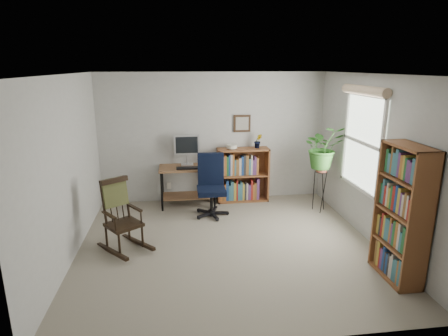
{
  "coord_description": "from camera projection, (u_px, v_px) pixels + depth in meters",
  "views": [
    {
      "loc": [
        -0.68,
        -4.86,
        2.51
      ],
      "look_at": [
        0.0,
        0.4,
        1.05
      ],
      "focal_mm": 30.0,
      "sensor_mm": 36.0,
      "label": 1
    }
  ],
  "objects": [
    {
      "name": "floor",
      "position": [
        228.0,
        245.0,
        5.4
      ],
      "size": [
        4.2,
        4.0,
        0.0
      ],
      "primitive_type": "cube",
      "color": "gray",
      "rests_on": "ground"
    },
    {
      "name": "ceiling",
      "position": [
        228.0,
        74.0,
        4.76
      ],
      "size": [
        4.2,
        4.0,
        0.0
      ],
      "primitive_type": "cube",
      "color": "silver",
      "rests_on": "ground"
    },
    {
      "name": "wall_back",
      "position": [
        213.0,
        138.0,
        6.99
      ],
      "size": [
        4.2,
        0.0,
        2.4
      ],
      "primitive_type": "cube",
      "color": "#B2B1AD",
      "rests_on": "ground"
    },
    {
      "name": "wall_front",
      "position": [
        260.0,
        225.0,
        3.17
      ],
      "size": [
        4.2,
        0.0,
        2.4
      ],
      "primitive_type": "cube",
      "color": "#B2B1AD",
      "rests_on": "ground"
    },
    {
      "name": "wall_left",
      "position": [
        67.0,
        170.0,
        4.82
      ],
      "size": [
        0.0,
        4.0,
        2.4
      ],
      "primitive_type": "cube",
      "color": "#B2B1AD",
      "rests_on": "ground"
    },
    {
      "name": "wall_right",
      "position": [
        373.0,
        160.0,
        5.34
      ],
      "size": [
        0.0,
        4.0,
        2.4
      ],
      "primitive_type": "cube",
      "color": "#B2B1AD",
      "rests_on": "ground"
    },
    {
      "name": "window",
      "position": [
        362.0,
        142.0,
        5.57
      ],
      "size": [
        0.12,
        1.2,
        1.5
      ],
      "primitive_type": null,
      "color": "silver",
      "rests_on": "wall_right"
    },
    {
      "name": "desk",
      "position": [
        188.0,
        186.0,
        6.86
      ],
      "size": [
        1.02,
        0.56,
        0.73
      ],
      "primitive_type": null,
      "color": "brown",
      "rests_on": "floor"
    },
    {
      "name": "monitor",
      "position": [
        187.0,
        150.0,
        6.83
      ],
      "size": [
        0.46,
        0.16,
        0.56
      ],
      "primitive_type": null,
      "color": "#B6B5BA",
      "rests_on": "desk"
    },
    {
      "name": "keyboard",
      "position": [
        188.0,
        168.0,
        6.65
      ],
      "size": [
        0.4,
        0.15,
        0.02
      ],
      "primitive_type": "cube",
      "color": "black",
      "rests_on": "desk"
    },
    {
      "name": "office_chair",
      "position": [
        211.0,
        186.0,
        6.33
      ],
      "size": [
        0.62,
        0.62,
        1.08
      ],
      "primitive_type": null,
      "rotation": [
        0.0,
        0.0,
        -0.05
      ],
      "color": "black",
      "rests_on": "floor"
    },
    {
      "name": "rocking_chair",
      "position": [
        123.0,
        215.0,
        5.16
      ],
      "size": [
        0.95,
        1.03,
        1.03
      ],
      "primitive_type": null,
      "rotation": [
        0.0,
        0.0,
        0.63
      ],
      "color": "black",
      "rests_on": "floor"
    },
    {
      "name": "low_bookshelf",
      "position": [
        243.0,
        175.0,
        7.07
      ],
      "size": [
        0.97,
        0.32,
        1.02
      ],
      "primitive_type": null,
      "color": "brown",
      "rests_on": "floor"
    },
    {
      "name": "tall_bookshelf",
      "position": [
        402.0,
        214.0,
        4.39
      ],
      "size": [
        0.31,
        0.72,
        1.65
      ],
      "primitive_type": null,
      "color": "brown",
      "rests_on": "floor"
    },
    {
      "name": "plant_stand",
      "position": [
        320.0,
        188.0,
        6.58
      ],
      "size": [
        0.27,
        0.27,
        0.85
      ],
      "primitive_type": null,
      "rotation": [
        0.0,
        0.0,
        0.18
      ],
      "color": "black",
      "rests_on": "floor"
    },
    {
      "name": "spider_plant",
      "position": [
        325.0,
        126.0,
        6.29
      ],
      "size": [
        1.69,
        1.88,
        1.46
      ],
      "primitive_type": "imported",
      "color": "#316F27",
      "rests_on": "plant_stand"
    },
    {
      "name": "potted_plant_small",
      "position": [
        258.0,
        145.0,
        6.96
      ],
      "size": [
        0.13,
        0.24,
        0.11
      ],
      "primitive_type": "imported",
      "color": "#316F27",
      "rests_on": "low_bookshelf"
    },
    {
      "name": "framed_picture",
      "position": [
        242.0,
        124.0,
        6.96
      ],
      "size": [
        0.32,
        0.04,
        0.32
      ],
      "primitive_type": null,
      "color": "black",
      "rests_on": "wall_back"
    }
  ]
}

